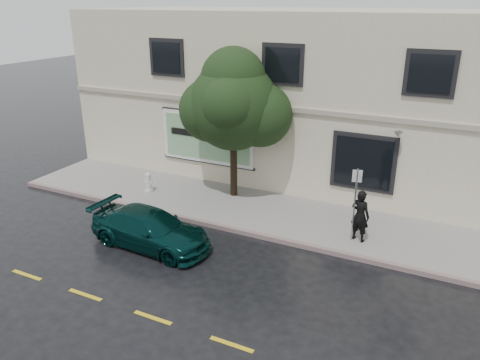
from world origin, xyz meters
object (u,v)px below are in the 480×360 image
at_px(car, 150,229).
at_px(fire_hydrant, 149,182).
at_px(pedestrian, 360,216).
at_px(street_tree, 233,106).

height_order(car, fire_hydrant, car).
distance_m(pedestrian, fire_hydrant, 8.54).
bearing_deg(street_tree, car, -98.27).
bearing_deg(fire_hydrant, car, -54.11).
xyz_separation_m(car, fire_hydrant, (-2.58, 3.42, -0.06)).
xyz_separation_m(street_tree, fire_hydrant, (-3.25, -1.16, -3.17)).
height_order(car, street_tree, street_tree).
relative_size(street_tree, fire_hydrant, 6.57).
xyz_separation_m(pedestrian, street_tree, (-5.27, 1.58, 2.70)).
bearing_deg(pedestrian, car, 43.44).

